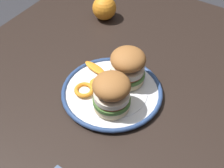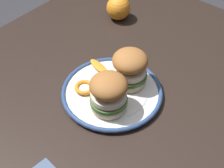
{
  "view_description": "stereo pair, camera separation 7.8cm",
  "coord_description": "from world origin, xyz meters",
  "views": [
    {
      "loc": [
        0.42,
        0.34,
        1.42
      ],
      "look_at": [
        -0.08,
        0.02,
        0.82
      ],
      "focal_mm": 52.29,
      "sensor_mm": 36.0,
      "label": 1
    },
    {
      "loc": [
        0.38,
        0.41,
        1.42
      ],
      "look_at": [
        -0.08,
        0.02,
        0.82
      ],
      "focal_mm": 52.29,
      "sensor_mm": 36.0,
      "label": 2
    }
  ],
  "objects": [
    {
      "name": "dinner_plate",
      "position": [
        -0.08,
        0.02,
        0.79
      ],
      "size": [
        0.27,
        0.27,
        0.02
      ],
      "color": "white",
      "rests_on": "dining_table"
    },
    {
      "name": "dining_table",
      "position": [
        0.0,
        0.0,
        0.67
      ],
      "size": [
        1.31,
        0.92,
        0.78
      ],
      "color": "black",
      "rests_on": "ground"
    },
    {
      "name": "orange_peel_strip_long",
      "position": [
        -0.09,
        -0.02,
        0.8
      ],
      "size": [
        0.07,
        0.06,
        0.01
      ],
      "color": "orange",
      "rests_on": "dinner_plate"
    },
    {
      "name": "orange_peel_curled",
      "position": [
        -0.03,
        -0.04,
        0.8
      ],
      "size": [
        0.07,
        0.07,
        0.01
      ],
      "color": "orange",
      "rests_on": "dinner_plate"
    },
    {
      "name": "sandwich_half_right",
      "position": [
        -0.03,
        0.05,
        0.85
      ],
      "size": [
        0.11,
        0.11,
        0.1
      ],
      "color": "beige",
      "rests_on": "dinner_plate"
    },
    {
      "name": "sandwich_half_left",
      "position": [
        -0.13,
        0.04,
        0.85
      ],
      "size": [
        0.11,
        0.11,
        0.1
      ],
      "color": "beige",
      "rests_on": "dinner_plate"
    },
    {
      "name": "orange_peel_strip_short",
      "position": [
        -0.12,
        -0.06,
        0.8
      ],
      "size": [
        0.04,
        0.08,
        0.01
      ],
      "color": "orange",
      "rests_on": "dinner_plate"
    },
    {
      "name": "whole_orange",
      "position": [
        -0.37,
        -0.19,
        0.82
      ],
      "size": [
        0.08,
        0.08,
        0.08
      ],
      "primitive_type": "sphere",
      "color": "orange",
      "rests_on": "dining_table"
    }
  ]
}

